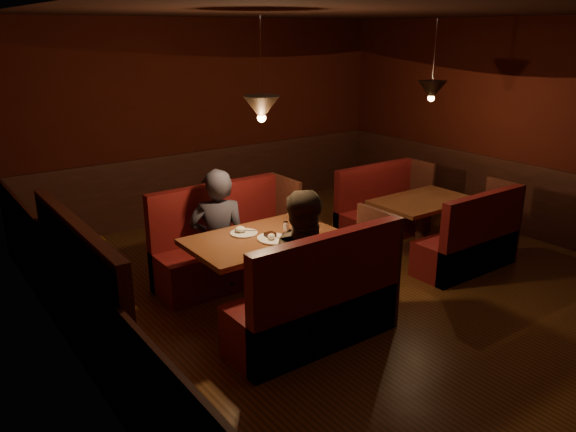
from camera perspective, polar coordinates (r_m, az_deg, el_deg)
room at (r=5.75m, az=6.41°, el=1.33°), size 6.02×7.02×2.92m
main_table at (r=5.60m, az=-2.38°, el=-3.82°), size 1.48×0.90×1.04m
main_bench_far at (r=6.38m, az=-6.41°, el=-3.60°), size 1.63×0.58×1.11m
main_bench_near at (r=5.10m, az=3.15°, el=-9.36°), size 1.63×0.58×1.11m
second_table at (r=7.30m, az=13.46°, el=0.27°), size 1.25×0.80×0.70m
second_bench_far at (r=7.86m, az=9.41°, el=0.24°), size 1.38×0.52×0.99m
second_bench_near at (r=6.96m, az=18.10°, el=-2.86°), size 1.38×0.52×0.99m
diner_a at (r=6.01m, az=-7.20°, el=0.09°), size 0.74×0.63×1.71m
diner_b at (r=5.16m, az=2.05°, el=-2.89°), size 0.85×0.67×1.72m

